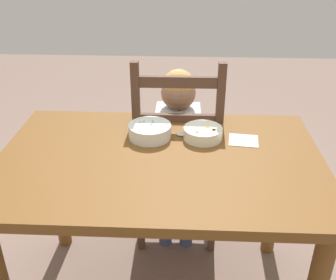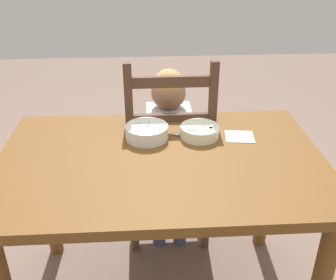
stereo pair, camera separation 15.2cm
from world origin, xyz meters
name	(u,v)px [view 2 (the right image)]	position (x,y,z in m)	size (l,w,h in m)	color
dining_table	(161,183)	(0.00, 0.00, 0.66)	(1.27, 0.83, 0.77)	brown
dining_chair	(169,160)	(0.06, 0.46, 0.49)	(0.42, 0.42, 1.06)	#4C3224
child_figure	(169,134)	(0.06, 0.46, 0.64)	(0.32, 0.31, 0.97)	silver
bowl_of_peas	(147,132)	(-0.05, 0.16, 0.80)	(0.18, 0.18, 0.06)	white
bowl_of_carrots	(200,131)	(0.17, 0.16, 0.80)	(0.16, 0.16, 0.05)	white
spoon	(182,134)	(0.10, 0.18, 0.78)	(0.14, 0.05, 0.01)	silver
paper_napkin	(239,137)	(0.34, 0.15, 0.77)	(0.12, 0.11, 0.00)	white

